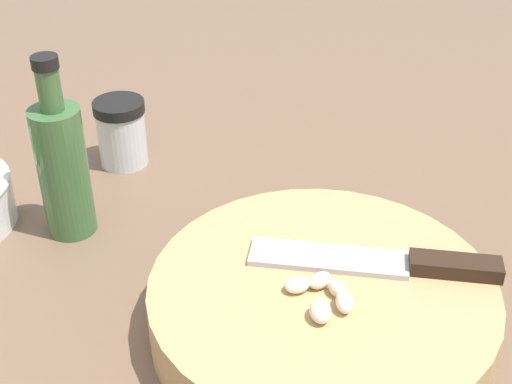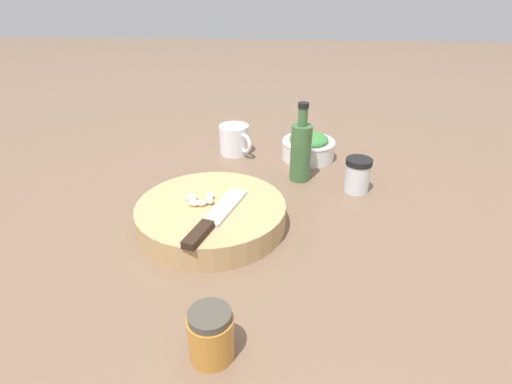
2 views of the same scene
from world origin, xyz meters
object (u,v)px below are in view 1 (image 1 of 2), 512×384
Objects in this scene: chef_knife at (389,262)px; oil_bottle at (63,166)px; cutting_board at (321,306)px; spice_jar at (121,132)px; garlic_cloves at (324,295)px.

oil_bottle is (-0.27, 0.16, 0.02)m from chef_knife.
cutting_board is 0.27m from oil_bottle.
cutting_board is at bearing 120.35° from chef_knife.
spice_jar is at bearing 118.92° from cutting_board.
spice_jar reaches higher than chef_knife.
chef_knife is 3.47× the size of garlic_cloves.
garlic_cloves is at bearing -102.18° from cutting_board.
oil_bottle reaches higher than spice_jar.
spice_jar is at bearing 68.15° from oil_bottle.
oil_bottle reaches higher than garlic_cloves.
cutting_board is 1.54× the size of oil_bottle.
garlic_cloves reaches higher than cutting_board.
garlic_cloves is at bearing -63.32° from spice_jar.
garlic_cloves is (-0.00, -0.02, 0.03)m from cutting_board.
oil_bottle is at bearing 137.30° from garlic_cloves.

